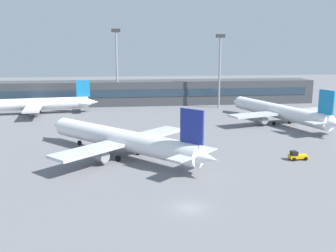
% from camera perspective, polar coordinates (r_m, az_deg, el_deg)
% --- Properties ---
extents(ground_plane, '(400.00, 400.00, 0.00)m').
position_cam_1_polar(ground_plane, '(89.68, -1.27, -1.91)').
color(ground_plane, slate).
extents(terminal_building, '(130.07, 12.13, 9.00)m').
position_cam_1_polar(terminal_building, '(144.22, -3.54, 5.13)').
color(terminal_building, '#3F4247').
rests_on(terminal_building, ground_plane).
extents(airplane_near, '(34.35, 35.89, 11.36)m').
position_cam_1_polar(airplane_near, '(75.29, -7.41, -1.97)').
color(airplane_near, white).
rests_on(airplane_near, ground_plane).
extents(airplane_mid, '(31.97, 44.94, 11.35)m').
position_cam_1_polar(airplane_mid, '(112.01, 16.27, 2.20)').
color(airplane_mid, white).
rests_on(airplane_mid, ground_plane).
extents(airplane_far, '(43.42, 30.47, 10.74)m').
position_cam_1_polar(airplane_far, '(129.83, -20.18, 3.13)').
color(airplane_far, white).
rests_on(airplane_far, ground_plane).
extents(baggage_tug_yellow, '(3.67, 1.96, 1.75)m').
position_cam_1_polar(baggage_tug_yellow, '(76.82, 19.06, -4.32)').
color(baggage_tug_yellow, '#F2B20C').
rests_on(baggage_tug_yellow, ground_plane).
extents(floodlight_tower_west, '(3.20, 0.80, 27.93)m').
position_cam_1_polar(floodlight_tower_west, '(138.01, -7.83, 9.54)').
color(floodlight_tower_west, gray).
rests_on(floodlight_tower_west, ground_plane).
extents(floodlight_tower_east, '(3.20, 0.80, 25.98)m').
position_cam_1_polar(floodlight_tower_east, '(135.81, 7.88, 9.08)').
color(floodlight_tower_east, gray).
rests_on(floodlight_tower_east, ground_plane).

